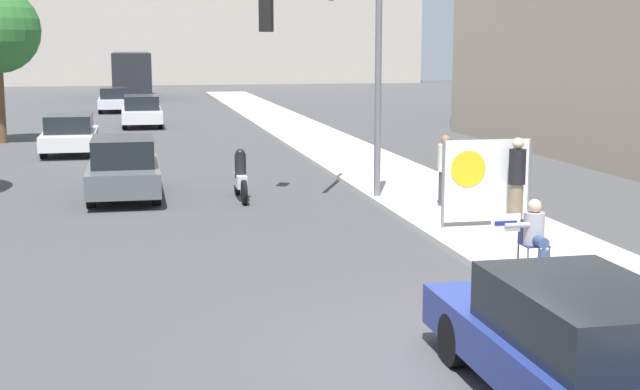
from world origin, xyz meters
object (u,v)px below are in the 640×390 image
car_on_road_midblock (70,134)px  motorcycle_on_road (240,178)px  seated_protester (535,234)px  traffic_light_pole (333,53)px  parked_car_curbside (578,347)px  car_on_road_distant (142,111)px  pedestrian_behind (445,170)px  city_bus_on_road (132,72)px  car_on_road_nearest (123,168)px  protest_banner (486,180)px  car_on_road_far_lane (114,99)px  jogger_on_sidewalk (517,182)px

car_on_road_midblock → motorcycle_on_road: size_ratio=2.17×
seated_protester → motorcycle_on_road: (-3.75, 8.64, -0.23)m
traffic_light_pole → parked_car_curbside: (-0.34, -13.15, -2.90)m
car_on_road_distant → motorcycle_on_road: (2.14, -20.83, -0.18)m
pedestrian_behind → city_bus_on_road: city_bus_on_road is taller
car_on_road_nearest → car_on_road_distant: car_on_road_nearest is taller
car_on_road_nearest → protest_banner: bearing=-38.4°
car_on_road_distant → motorcycle_on_road: bearing=-84.1°
parked_car_curbside → car_on_road_distant: car_on_road_distant is taller
traffic_light_pole → car_on_road_nearest: size_ratio=1.19×
car_on_road_far_lane → car_on_road_distant: bearing=-81.7°
jogger_on_sidewalk → city_bus_on_road: city_bus_on_road is taller
traffic_light_pole → car_on_road_nearest: (-5.08, 1.35, -2.85)m
seated_protester → city_bus_on_road: size_ratio=0.11×
car_on_road_distant → car_on_road_far_lane: 9.74m
parked_car_curbside → protest_banner: bearing=73.8°
protest_banner → car_on_road_nearest: bearing=141.6°
traffic_light_pole → car_on_road_far_lane: bearing=100.6°
traffic_light_pole → parked_car_curbside: 13.47m
car_on_road_distant → car_on_road_far_lane: bearing=98.3°
pedestrian_behind → city_bus_on_road: 46.30m
parked_car_curbside → city_bus_on_road: 57.06m
seated_protester → pedestrian_behind: bearing=99.7°
parked_car_curbside → car_on_road_distant: 34.65m
car_on_road_distant → parked_car_curbside: bearing=-83.3°
car_on_road_midblock → car_on_road_distant: size_ratio=0.95×
motorcycle_on_road → protest_banner: bearing=-47.5°
car_on_road_nearest → car_on_road_midblock: 10.01m
protest_banner → parked_car_curbside: protest_banner is taller
seated_protester → traffic_light_pole: bearing=116.4°
car_on_road_far_lane → jogger_on_sidewalk: bearing=-76.5°
traffic_light_pole → parked_car_curbside: traffic_light_pole is taller
car_on_road_far_lane → seated_protester: bearing=-79.4°
car_on_road_nearest → city_bus_on_road: city_bus_on_road is taller
pedestrian_behind → traffic_light_pole: traffic_light_pole is taller
seated_protester → car_on_road_midblock: 21.16m
pedestrian_behind → car_on_road_nearest: (-7.26, 3.39, -0.20)m
car_on_road_midblock → city_bus_on_road: size_ratio=0.41×
pedestrian_behind → seated_protester: bearing=-61.4°
pedestrian_behind → car_on_road_nearest: 8.02m
seated_protester → car_on_road_nearest: size_ratio=0.28×
jogger_on_sidewalk → protest_banner: jogger_on_sidewalk is taller
jogger_on_sidewalk → car_on_road_nearest: jogger_on_sidewalk is taller
jogger_on_sidewalk → car_on_road_nearest: bearing=-58.8°
city_bus_on_road → car_on_road_distant: bearing=-89.0°
jogger_on_sidewalk → car_on_road_far_lane: size_ratio=0.40×
motorcycle_on_road → seated_protester: bearing=-66.5°
car_on_road_distant → motorcycle_on_road: size_ratio=2.28×
seated_protester → jogger_on_sidewalk: size_ratio=0.66×
protest_banner → pedestrian_behind: bearing=90.4°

